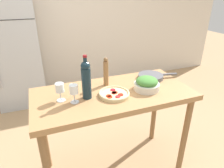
{
  "coord_description": "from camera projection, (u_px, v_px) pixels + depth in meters",
  "views": [
    {
      "loc": [
        -0.56,
        -1.44,
        1.72
      ],
      "look_at": [
        0.0,
        0.03,
        0.97
      ],
      "focal_mm": 32.0,
      "sensor_mm": 36.0,
      "label": 1
    }
  ],
  "objects": [
    {
      "name": "salad_bowl",
      "position": [
        147.0,
        84.0,
        1.75
      ],
      "size": [
        0.23,
        0.23,
        0.12
      ],
      "color": "silver",
      "rests_on": "prep_counter"
    },
    {
      "name": "ground_plane",
      "position": [
        113.0,
        167.0,
        2.13
      ],
      "size": [
        14.0,
        14.0,
        0.0
      ],
      "primitive_type": "plane",
      "color": "tan"
    },
    {
      "name": "wine_glass_near",
      "position": [
        74.0,
        90.0,
        1.53
      ],
      "size": [
        0.07,
        0.07,
        0.15
      ],
      "color": "silver",
      "rests_on": "prep_counter"
    },
    {
      "name": "pepper_mill",
      "position": [
        106.0,
        72.0,
        1.81
      ],
      "size": [
        0.05,
        0.05,
        0.27
      ],
      "color": "olive",
      "rests_on": "prep_counter"
    },
    {
      "name": "homemade_pizza",
      "position": [
        114.0,
        94.0,
        1.67
      ],
      "size": [
        0.26,
        0.26,
        0.03
      ],
      "color": "#DBC189",
      "rests_on": "prep_counter"
    },
    {
      "name": "prep_counter",
      "position": [
        113.0,
        103.0,
        1.79
      ],
      "size": [
        1.38,
        0.66,
        0.91
      ],
      "color": "#A87A4C",
      "rests_on": "ground_plane"
    },
    {
      "name": "refrigerator",
      "position": [
        14.0,
        46.0,
        3.01
      ],
      "size": [
        0.71,
        0.64,
        1.89
      ],
      "color": "#B7BCC1",
      "rests_on": "ground_plane"
    },
    {
      "name": "wine_glass_far",
      "position": [
        60.0,
        89.0,
        1.56
      ],
      "size": [
        0.07,
        0.07,
        0.15
      ],
      "color": "silver",
      "rests_on": "prep_counter"
    },
    {
      "name": "cast_iron_skillet",
      "position": [
        151.0,
        76.0,
        1.99
      ],
      "size": [
        0.39,
        0.25,
        0.04
      ],
      "color": "#56565B",
      "rests_on": "prep_counter"
    },
    {
      "name": "wine_bottle",
      "position": [
        86.0,
        79.0,
        1.57
      ],
      "size": [
        0.08,
        0.08,
        0.36
      ],
      "color": "#142833",
      "rests_on": "prep_counter"
    },
    {
      "name": "wall_back",
      "position": [
        67.0,
        16.0,
        3.44
      ],
      "size": [
        6.4,
        0.09,
        2.6
      ],
      "color": "silver",
      "rests_on": "ground_plane"
    }
  ]
}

